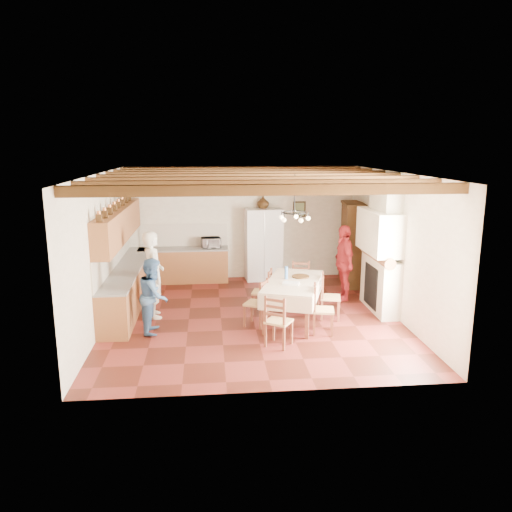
# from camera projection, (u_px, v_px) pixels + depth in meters

# --- Properties ---
(floor) EXTENTS (6.00, 6.50, 0.02)m
(floor) POSITION_uv_depth(u_px,v_px,m) (253.00, 318.00, 10.49)
(floor) COLOR #461810
(floor) RESTS_ON ground
(ceiling) EXTENTS (6.00, 6.50, 0.02)m
(ceiling) POSITION_uv_depth(u_px,v_px,m) (252.00, 172.00, 9.83)
(ceiling) COLOR white
(ceiling) RESTS_ON ground
(wall_back) EXTENTS (6.00, 0.02, 3.00)m
(wall_back) POSITION_uv_depth(u_px,v_px,m) (242.00, 223.00, 13.33)
(wall_back) COLOR beige
(wall_back) RESTS_ON ground
(wall_front) EXTENTS (6.00, 0.02, 3.00)m
(wall_front) POSITION_uv_depth(u_px,v_px,m) (273.00, 294.00, 6.99)
(wall_front) COLOR beige
(wall_front) RESTS_ON ground
(wall_left) EXTENTS (0.02, 6.50, 3.00)m
(wall_left) POSITION_uv_depth(u_px,v_px,m) (101.00, 250.00, 9.88)
(wall_left) COLOR beige
(wall_left) RESTS_ON ground
(wall_right) EXTENTS (0.02, 6.50, 3.00)m
(wall_right) POSITION_uv_depth(u_px,v_px,m) (395.00, 245.00, 10.44)
(wall_right) COLOR beige
(wall_right) RESTS_ON ground
(ceiling_beams) EXTENTS (6.00, 6.30, 0.16)m
(ceiling_beams) POSITION_uv_depth(u_px,v_px,m) (252.00, 178.00, 9.85)
(ceiling_beams) COLOR #3D2610
(ceiling_beams) RESTS_ON ground
(lower_cabinets_left) EXTENTS (0.60, 4.30, 0.86)m
(lower_cabinets_left) POSITION_uv_depth(u_px,v_px,m) (129.00, 287.00, 11.16)
(lower_cabinets_left) COLOR brown
(lower_cabinets_left) RESTS_ON ground
(lower_cabinets_back) EXTENTS (2.30, 0.60, 0.86)m
(lower_cabinets_back) POSITION_uv_depth(u_px,v_px,m) (184.00, 266.00, 13.12)
(lower_cabinets_back) COLOR brown
(lower_cabinets_back) RESTS_ON ground
(countertop_left) EXTENTS (0.62, 4.30, 0.04)m
(countertop_left) POSITION_uv_depth(u_px,v_px,m) (127.00, 268.00, 11.06)
(countertop_left) COLOR slate
(countertop_left) RESTS_ON lower_cabinets_left
(countertop_back) EXTENTS (2.34, 0.62, 0.04)m
(countertop_back) POSITION_uv_depth(u_px,v_px,m) (183.00, 249.00, 13.02)
(countertop_back) COLOR slate
(countertop_back) RESTS_ON lower_cabinets_back
(backsplash_left) EXTENTS (0.03, 4.30, 0.60)m
(backsplash_left) POSITION_uv_depth(u_px,v_px,m) (113.00, 254.00, 10.97)
(backsplash_left) COLOR beige
(backsplash_left) RESTS_ON ground
(backsplash_back) EXTENTS (2.30, 0.03, 0.60)m
(backsplash_back) POSITION_uv_depth(u_px,v_px,m) (184.00, 235.00, 13.22)
(backsplash_back) COLOR beige
(backsplash_back) RESTS_ON ground
(upper_cabinets) EXTENTS (0.35, 4.20, 0.70)m
(upper_cabinets) POSITION_uv_depth(u_px,v_px,m) (119.00, 224.00, 10.84)
(upper_cabinets) COLOR brown
(upper_cabinets) RESTS_ON ground
(fireplace) EXTENTS (0.56, 1.60, 2.80)m
(fireplace) POSITION_uv_depth(u_px,v_px,m) (379.00, 248.00, 10.63)
(fireplace) COLOR beige
(fireplace) RESTS_ON ground
(wall_picture) EXTENTS (0.34, 0.03, 0.42)m
(wall_picture) POSITION_uv_depth(u_px,v_px,m) (299.00, 209.00, 13.36)
(wall_picture) COLOR #2F2413
(wall_picture) RESTS_ON ground
(refrigerator) EXTENTS (1.01, 0.85, 1.90)m
(refrigerator) POSITION_uv_depth(u_px,v_px,m) (263.00, 244.00, 13.33)
(refrigerator) COLOR white
(refrigerator) RESTS_ON floor
(hutch) EXTENTS (0.64, 1.23, 2.12)m
(hutch) POSITION_uv_depth(u_px,v_px,m) (352.00, 244.00, 12.73)
(hutch) COLOR #39210E
(hutch) RESTS_ON floor
(dining_table) EXTENTS (1.58, 2.19, 0.86)m
(dining_table) POSITION_uv_depth(u_px,v_px,m) (293.00, 285.00, 10.08)
(dining_table) COLOR white
(dining_table) RESTS_ON floor
(chandelier) EXTENTS (0.47, 0.47, 0.03)m
(chandelier) POSITION_uv_depth(u_px,v_px,m) (294.00, 212.00, 9.75)
(chandelier) COLOR black
(chandelier) RESTS_ON ground
(chair_left_near) EXTENTS (0.55, 0.56, 0.96)m
(chair_left_near) POSITION_uv_depth(u_px,v_px,m) (256.00, 302.00, 9.91)
(chair_left_near) COLOR brown
(chair_left_near) RESTS_ON floor
(chair_left_far) EXTENTS (0.50, 0.51, 0.96)m
(chair_left_far) POSITION_uv_depth(u_px,v_px,m) (262.00, 291.00, 10.67)
(chair_left_far) COLOR brown
(chair_left_far) RESTS_ON floor
(chair_right_near) EXTENTS (0.48, 0.49, 0.96)m
(chair_right_near) POSITION_uv_depth(u_px,v_px,m) (323.00, 309.00, 9.52)
(chair_right_near) COLOR brown
(chair_right_near) RESTS_ON floor
(chair_right_far) EXTENTS (0.48, 0.50, 0.96)m
(chair_right_far) POSITION_uv_depth(u_px,v_px,m) (331.00, 296.00, 10.31)
(chair_right_far) COLOR brown
(chair_right_far) RESTS_ON floor
(chair_end_near) EXTENTS (0.57, 0.56, 0.96)m
(chair_end_near) POSITION_uv_depth(u_px,v_px,m) (279.00, 320.00, 8.91)
(chair_end_near) COLOR brown
(chair_end_near) RESTS_ON floor
(chair_end_far) EXTENTS (0.50, 0.48, 0.96)m
(chair_end_far) POSITION_uv_depth(u_px,v_px,m) (300.00, 283.00, 11.27)
(chair_end_far) COLOR brown
(chair_end_far) RESTS_ON floor
(person_man) EXTENTS (0.59, 0.76, 1.83)m
(person_man) POSITION_uv_depth(u_px,v_px,m) (153.00, 275.00, 10.33)
(person_man) COLOR silver
(person_man) RESTS_ON floor
(person_woman_blue) EXTENTS (0.58, 0.73, 1.46)m
(person_woman_blue) POSITION_uv_depth(u_px,v_px,m) (154.00, 295.00, 9.53)
(person_woman_blue) COLOR #3F6697
(person_woman_blue) RESTS_ON floor
(person_woman_red) EXTENTS (0.47, 1.05, 1.76)m
(person_woman_red) POSITION_uv_depth(u_px,v_px,m) (343.00, 263.00, 11.53)
(person_woman_red) COLOR red
(person_woman_red) RESTS_ON floor
(microwave) EXTENTS (0.53, 0.40, 0.27)m
(microwave) POSITION_uv_depth(u_px,v_px,m) (211.00, 243.00, 13.05)
(microwave) COLOR silver
(microwave) RESTS_ON countertop_back
(fridge_vase) EXTENTS (0.37, 0.37, 0.33)m
(fridge_vase) POSITION_uv_depth(u_px,v_px,m) (263.00, 202.00, 13.09)
(fridge_vase) COLOR #39210E
(fridge_vase) RESTS_ON refrigerator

